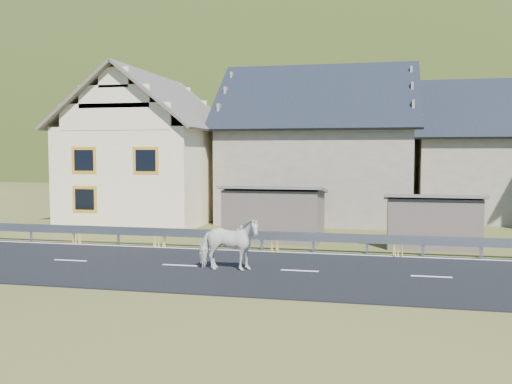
# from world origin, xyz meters

# --- Properties ---
(ground) EXTENTS (160.00, 160.00, 0.00)m
(ground) POSITION_xyz_m (0.00, 0.00, 0.00)
(ground) COLOR #334315
(ground) RESTS_ON ground
(road) EXTENTS (60.00, 7.00, 0.04)m
(road) POSITION_xyz_m (0.00, 0.00, 0.02)
(road) COLOR black
(road) RESTS_ON ground
(lane_markings) EXTENTS (60.00, 6.60, 0.01)m
(lane_markings) POSITION_xyz_m (0.00, 0.00, 0.04)
(lane_markings) COLOR silver
(lane_markings) RESTS_ON road
(guardrail) EXTENTS (28.10, 0.09, 0.75)m
(guardrail) POSITION_xyz_m (-0.00, 3.68, 0.56)
(guardrail) COLOR #93969B
(guardrail) RESTS_ON ground
(shed_left) EXTENTS (4.30, 3.30, 2.40)m
(shed_left) POSITION_xyz_m (-2.00, 6.50, 1.10)
(shed_left) COLOR #706255
(shed_left) RESTS_ON ground
(shed_right) EXTENTS (3.80, 2.90, 2.20)m
(shed_right) POSITION_xyz_m (4.50, 6.00, 1.00)
(shed_right) COLOR #706255
(shed_right) RESTS_ON ground
(house_cream) EXTENTS (7.80, 9.80, 8.30)m
(house_cream) POSITION_xyz_m (-10.00, 12.00, 4.36)
(house_cream) COLOR #FFE7B7
(house_cream) RESTS_ON ground
(house_stone_a) EXTENTS (10.80, 9.80, 8.90)m
(house_stone_a) POSITION_xyz_m (-1.00, 15.00, 4.63)
(house_stone_a) COLOR gray
(house_stone_a) RESTS_ON ground
(house_stone_b) EXTENTS (9.80, 8.80, 8.10)m
(house_stone_b) POSITION_xyz_m (9.00, 17.00, 4.24)
(house_stone_b) COLOR gray
(house_stone_b) RESTS_ON ground
(mountain) EXTENTS (440.00, 280.00, 260.00)m
(mountain) POSITION_xyz_m (5.00, 180.00, -20.00)
(mountain) COLOR #293F15
(mountain) RESTS_ON ground
(conifer_patch) EXTENTS (76.00, 50.00, 28.00)m
(conifer_patch) POSITION_xyz_m (-55.00, 110.00, 6.00)
(conifer_patch) COLOR black
(conifer_patch) RESTS_ON ground
(horse) EXTENTS (1.04, 2.06, 1.70)m
(horse) POSITION_xyz_m (-2.22, -0.41, 0.89)
(horse) COLOR silver
(horse) RESTS_ON road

